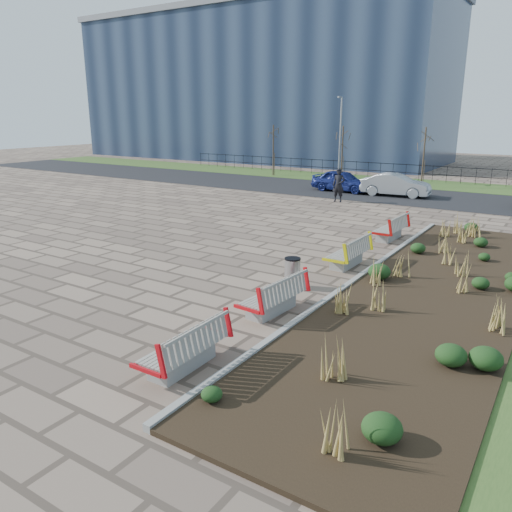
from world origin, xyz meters
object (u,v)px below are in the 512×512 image
Objects in this scene: car_blue at (342,181)px; lamp_west at (340,140)px; bench_b at (272,294)px; litter_bin at (292,273)px; bench_d at (389,227)px; car_silver at (396,185)px; pedestrian at (339,185)px; bench_a at (182,345)px; bench_c at (347,251)px.

lamp_west is at bearing 30.17° from car_blue.
lamp_west is (-2.22, 4.47, 2.34)m from car_blue.
lamp_west is at bearing 114.79° from bench_b.
car_blue is (-6.28, 18.11, 0.27)m from litter_bin.
car_blue is (-6.78, 10.89, 0.20)m from bench_d.
bench_d is at bearing -169.25° from car_silver.
pedestrian reaches higher than car_blue.
bench_a is 8.33m from bench_c.
bench_b is 0.51× the size of car_silver.
bench_a is 12.69m from bench_d.
pedestrian reaches higher than bench_d.
bench_d reaches higher than litter_bin.
bench_d is at bearing 91.47° from bench_c.
pedestrian reaches higher than bench_b.
litter_bin is (-0.50, -7.22, -0.06)m from bench_d.
bench_b is 0.52× the size of car_blue.
bench_b is 4.87m from bench_c.
pedestrian is 4.34m from car_silver.
lamp_west reaches higher than car_silver.
bench_d is 11.37m from car_silver.
car_silver is at bearing 103.83° from bench_b.
lamp_west is at bearing 46.41° from car_silver.
litter_bin is (-0.50, 5.47, -0.06)m from bench_a.
bench_c is 1.10× the size of pedestrian.
bench_a is 1.00× the size of bench_c.
lamp_west reaches higher than bench_b.
car_silver is (-2.74, 18.11, 0.27)m from litter_bin.
bench_c is (0.00, 8.33, 0.00)m from bench_a.
bench_c is at bearing -87.60° from bench_d.
bench_d is at bearing -59.23° from pedestrian.
bench_c is 21.83m from lamp_west.
car_blue is (-6.78, 15.25, 0.20)m from bench_c.
bench_c is 4.36m from bench_d.
bench_a is at bearing -84.79° from litter_bin.
bench_b and bench_d have the same top height.
lamp_west reaches higher than car_blue.
bench_a is 23.80m from car_silver.
lamp_west is (-3.62, 8.23, 2.08)m from pedestrian.
pedestrian reaches higher than car_silver.
car_silver is (-3.24, 15.25, 0.20)m from bench_c.
bench_a and bench_d have the same top height.
bench_b reaches higher than litter_bin.
car_blue reaches higher than bench_c.
lamp_west is at bearing 122.77° from bench_d.
car_blue is (-1.39, 3.76, -0.25)m from pedestrian.
bench_d is 1.10× the size of pedestrian.
car_blue is at bearing 84.25° from car_silver.
bench_b is 2.41× the size of litter_bin.
pedestrian is at bearing 108.80° from litter_bin.
bench_d is 17.99m from lamp_west.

